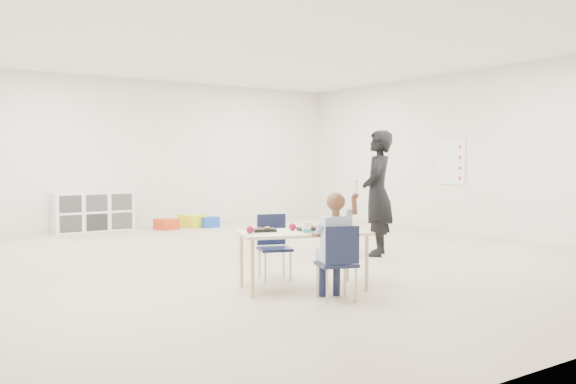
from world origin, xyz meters
TOP-DOWN VIEW (x-y plane):
  - room at (0.00, 0.00)m, footprint 9.00×9.02m
  - table at (-0.95, -1.80)m, footprint 1.39×0.99m
  - chair_near at (-0.97, -2.35)m, footprint 0.42×0.40m
  - chair_far at (-0.92, -1.25)m, footprint 0.42×0.40m
  - child at (-0.97, -2.35)m, footprint 0.58×0.58m
  - lunch_tray_near at (-0.86, -1.78)m, footprint 0.26×0.22m
  - lunch_tray_far at (-1.28, -1.62)m, footprint 0.26×0.22m
  - milk_carton at (-1.01, -1.94)m, footprint 0.09×0.09m
  - bread_roll at (-0.71, -1.97)m, footprint 0.09×0.09m
  - apple_near at (-1.00, -1.70)m, footprint 0.07×0.07m
  - apple_far at (-1.48, -1.67)m, footprint 0.07×0.07m
  - cubby_shelf at (-1.20, 4.28)m, footprint 1.40×0.40m
  - rules_poster at (3.98, 0.60)m, footprint 0.02×0.60m
  - adult at (1.12, -0.62)m, footprint 0.72×0.71m
  - bin_red at (-0.00, 3.84)m, footprint 0.39×0.46m
  - bin_yellow at (0.58, 3.96)m, footprint 0.47×0.55m
  - bin_blue at (0.82, 3.79)m, footprint 0.32×0.41m

SIDE VIEW (x-z plane):
  - bin_blue at x=0.82m, z-range 0.00..0.20m
  - bin_red at x=0.00m, z-range 0.00..0.20m
  - bin_yellow at x=0.58m, z-range 0.00..0.23m
  - table at x=-0.95m, z-range 0.00..0.58m
  - chair_near at x=-0.97m, z-range 0.00..0.69m
  - chair_far at x=-0.92m, z-range 0.00..0.69m
  - cubby_shelf at x=-1.20m, z-range 0.00..0.70m
  - child at x=-0.97m, z-range 0.00..1.09m
  - lunch_tray_near at x=-0.86m, z-range 0.58..0.61m
  - lunch_tray_far at x=-1.28m, z-range 0.58..0.61m
  - bread_roll at x=-0.71m, z-range 0.58..0.64m
  - apple_near at x=-1.00m, z-range 0.58..0.65m
  - apple_far at x=-1.48m, z-range 0.58..0.65m
  - milk_carton at x=-1.01m, z-range 0.58..0.68m
  - adult at x=1.12m, z-range 0.00..1.67m
  - rules_poster at x=3.98m, z-range 0.85..1.65m
  - room at x=0.00m, z-range 0.00..2.80m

